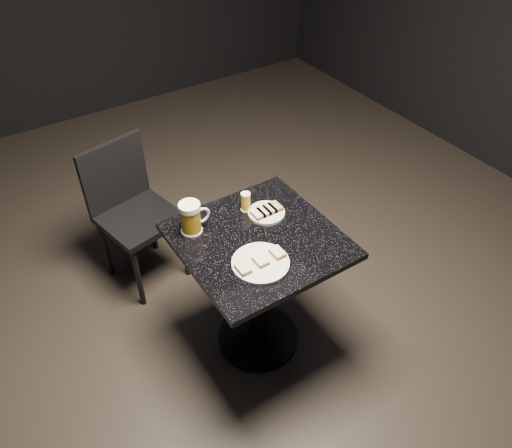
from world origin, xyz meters
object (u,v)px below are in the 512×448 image
object	(u,v)px
beer_tumbler	(246,202)
table	(258,275)
chair	(131,207)
beer_mug	(191,218)
plate_large	(261,263)
plate_small	(266,213)

from	to	relation	value
beer_tumbler	table	bearing A→B (deg)	-106.68
beer_tumbler	chair	distance (m)	0.80
beer_mug	chair	distance (m)	0.73
plate_large	chair	distance (m)	1.05
plate_small	beer_tumbler	xyz separation A→B (m)	(-0.06, 0.08, 0.04)
beer_mug	beer_tumbler	bearing A→B (deg)	-0.45
chair	beer_mug	bearing A→B (deg)	-82.61
beer_tumbler	plate_large	bearing A→B (deg)	-112.56
plate_small	beer_mug	size ratio (longest dim) A/B	1.12
plate_small	table	xyz separation A→B (m)	(-0.13, -0.12, -0.25)
table	chair	distance (m)	0.90
plate_small	beer_mug	xyz separation A→B (m)	(-0.35, 0.08, 0.07)
beer_mug	beer_tumbler	distance (m)	0.29
plate_large	plate_small	xyz separation A→B (m)	(0.21, 0.27, 0.00)
plate_large	beer_tumbler	distance (m)	0.38
table	beer_mug	size ratio (longest dim) A/B	4.75
plate_large	table	world-z (taller)	plate_large
beer_mug	chair	size ratio (longest dim) A/B	0.18
beer_tumbler	chair	xyz separation A→B (m)	(-0.37, 0.64, -0.30)
beer_mug	chair	bearing A→B (deg)	97.39
plate_small	table	bearing A→B (deg)	-135.95
table	beer_tumbler	xyz separation A→B (m)	(0.06, 0.20, 0.29)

